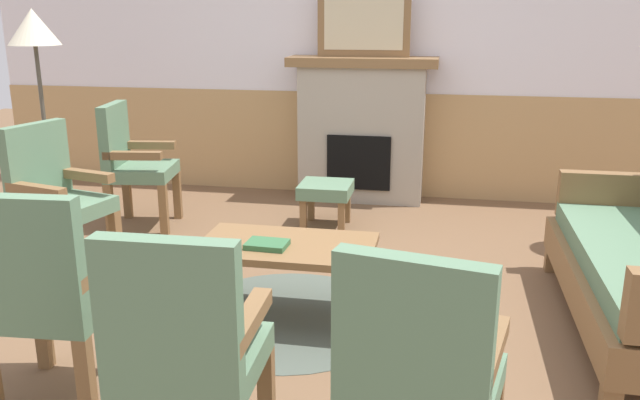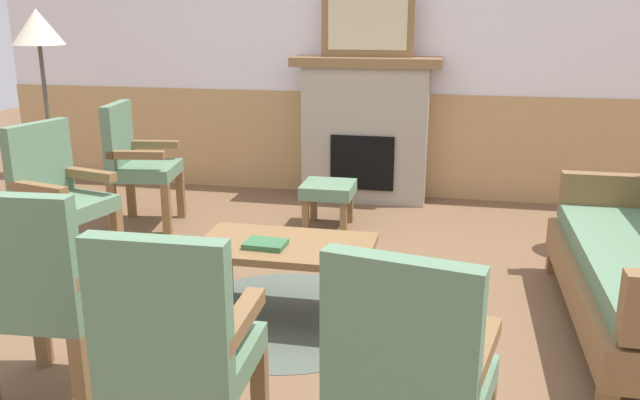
{
  "view_description": "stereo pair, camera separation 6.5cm",
  "coord_description": "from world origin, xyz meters",
  "px_view_note": "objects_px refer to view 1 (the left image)",
  "views": [
    {
      "loc": [
        0.72,
        -3.43,
        1.65
      ],
      "look_at": [
        0.0,
        0.35,
        0.55
      ],
      "focal_mm": 36.8,
      "sensor_mm": 36.0,
      "label": 1
    },
    {
      "loc": [
        0.78,
        -3.41,
        1.65
      ],
      "look_at": [
        0.0,
        0.35,
        0.55
      ],
      "focal_mm": 36.8,
      "sensor_mm": 36.0,
      "label": 2
    }
  ],
  "objects_px": {
    "framed_picture": "(364,24)",
    "armchair_by_window_left": "(132,160)",
    "armchair_near_fireplace": "(55,193)",
    "coffee_table": "(287,253)",
    "armchair_corner_left": "(185,347)",
    "armchair_front_left": "(419,373)",
    "footstool": "(326,192)",
    "book_on_table": "(267,244)",
    "armchair_front_center": "(45,289)",
    "floor_lamp_by_chairs": "(35,42)",
    "fireplace": "(362,128)"
  },
  "relations": [
    {
      "from": "framed_picture",
      "to": "armchair_near_fireplace",
      "type": "distance_m",
      "value": 2.91
    },
    {
      "from": "armchair_front_center",
      "to": "framed_picture",
      "type": "bearing_deg",
      "value": 75.87
    },
    {
      "from": "armchair_corner_left",
      "to": "floor_lamp_by_chairs",
      "type": "bearing_deg",
      "value": 130.5
    },
    {
      "from": "armchair_by_window_left",
      "to": "floor_lamp_by_chairs",
      "type": "relative_size",
      "value": 0.58
    },
    {
      "from": "coffee_table",
      "to": "floor_lamp_by_chairs",
      "type": "distance_m",
      "value": 2.52
    },
    {
      "from": "armchair_corner_left",
      "to": "framed_picture",
      "type": "bearing_deg",
      "value": 88.24
    },
    {
      "from": "fireplace",
      "to": "footstool",
      "type": "bearing_deg",
      "value": -101.06
    },
    {
      "from": "framed_picture",
      "to": "armchair_front_center",
      "type": "relative_size",
      "value": 0.82
    },
    {
      "from": "framed_picture",
      "to": "floor_lamp_by_chairs",
      "type": "height_order",
      "value": "framed_picture"
    },
    {
      "from": "fireplace",
      "to": "floor_lamp_by_chairs",
      "type": "xyz_separation_m",
      "value": [
        -2.14,
        -1.49,
        0.8
      ]
    },
    {
      "from": "armchair_near_fireplace",
      "to": "armchair_corner_left",
      "type": "bearing_deg",
      "value": -47.59
    },
    {
      "from": "book_on_table",
      "to": "footstool",
      "type": "bearing_deg",
      "value": 89.65
    },
    {
      "from": "fireplace",
      "to": "armchair_front_center",
      "type": "xyz_separation_m",
      "value": [
        -0.88,
        -3.5,
        -0.11
      ]
    },
    {
      "from": "armchair_front_center",
      "to": "floor_lamp_by_chairs",
      "type": "relative_size",
      "value": 0.58
    },
    {
      "from": "framed_picture",
      "to": "floor_lamp_by_chairs",
      "type": "distance_m",
      "value": 2.61
    },
    {
      "from": "footstool",
      "to": "armchair_front_center",
      "type": "distance_m",
      "value": 2.75
    },
    {
      "from": "armchair_front_left",
      "to": "footstool",
      "type": "bearing_deg",
      "value": 105.79
    },
    {
      "from": "book_on_table",
      "to": "armchair_front_left",
      "type": "height_order",
      "value": "armchair_front_left"
    },
    {
      "from": "footstool",
      "to": "armchair_front_center",
      "type": "height_order",
      "value": "armchair_front_center"
    },
    {
      "from": "armchair_front_center",
      "to": "armchair_corner_left",
      "type": "bearing_deg",
      "value": -25.02
    },
    {
      "from": "footstool",
      "to": "armchair_front_center",
      "type": "xyz_separation_m",
      "value": [
        -0.71,
        -2.64,
        0.25
      ]
    },
    {
      "from": "armchair_front_center",
      "to": "coffee_table",
      "type": "bearing_deg",
      "value": 51.89
    },
    {
      "from": "coffee_table",
      "to": "armchair_front_left",
      "type": "xyz_separation_m",
      "value": [
        0.77,
        -1.38,
        0.15
      ]
    },
    {
      "from": "coffee_table",
      "to": "armchair_near_fireplace",
      "type": "bearing_deg",
      "value": 167.04
    },
    {
      "from": "armchair_by_window_left",
      "to": "armchair_front_center",
      "type": "height_order",
      "value": "same"
    },
    {
      "from": "coffee_table",
      "to": "armchair_by_window_left",
      "type": "relative_size",
      "value": 0.98
    },
    {
      "from": "book_on_table",
      "to": "armchair_by_window_left",
      "type": "relative_size",
      "value": 0.22
    },
    {
      "from": "fireplace",
      "to": "coffee_table",
      "type": "distance_m",
      "value": 2.51
    },
    {
      "from": "coffee_table",
      "to": "armchair_near_fireplace",
      "type": "height_order",
      "value": "armchair_near_fireplace"
    },
    {
      "from": "framed_picture",
      "to": "armchair_near_fireplace",
      "type": "xyz_separation_m",
      "value": [
        -1.71,
        -2.12,
        -1.02
      ]
    },
    {
      "from": "armchair_near_fireplace",
      "to": "armchair_corner_left",
      "type": "distance_m",
      "value": 2.35
    },
    {
      "from": "footstool",
      "to": "floor_lamp_by_chairs",
      "type": "xyz_separation_m",
      "value": [
        -1.97,
        -0.63,
        1.17
      ]
    },
    {
      "from": "book_on_table",
      "to": "floor_lamp_by_chairs",
      "type": "relative_size",
      "value": 0.13
    },
    {
      "from": "coffee_table",
      "to": "armchair_near_fireplace",
      "type": "xyz_separation_m",
      "value": [
        -1.61,
        0.37,
        0.15
      ]
    },
    {
      "from": "framed_picture",
      "to": "armchair_by_window_left",
      "type": "bearing_deg",
      "value": -146.03
    },
    {
      "from": "fireplace",
      "to": "armchair_corner_left",
      "type": "height_order",
      "value": "fireplace"
    },
    {
      "from": "armchair_near_fireplace",
      "to": "armchair_front_left",
      "type": "height_order",
      "value": "same"
    },
    {
      "from": "armchair_front_left",
      "to": "book_on_table",
      "type": "bearing_deg",
      "value": 123.48
    },
    {
      "from": "armchair_near_fireplace",
      "to": "armchair_front_left",
      "type": "relative_size",
      "value": 1.0
    },
    {
      "from": "armchair_front_center",
      "to": "armchair_front_left",
      "type": "bearing_deg",
      "value": -13.47
    },
    {
      "from": "framed_picture",
      "to": "armchair_front_center",
      "type": "height_order",
      "value": "framed_picture"
    },
    {
      "from": "coffee_table",
      "to": "footstool",
      "type": "xyz_separation_m",
      "value": [
        -0.08,
        1.63,
        -0.1
      ]
    },
    {
      "from": "armchair_front_left",
      "to": "floor_lamp_by_chairs",
      "type": "height_order",
      "value": "floor_lamp_by_chairs"
    },
    {
      "from": "footstool",
      "to": "coffee_table",
      "type": "bearing_deg",
      "value": -87.24
    },
    {
      "from": "armchair_near_fireplace",
      "to": "armchair_front_center",
      "type": "bearing_deg",
      "value": -59.19
    },
    {
      "from": "armchair_near_fireplace",
      "to": "armchair_front_center",
      "type": "distance_m",
      "value": 1.61
    },
    {
      "from": "floor_lamp_by_chairs",
      "to": "armchair_front_left",
      "type": "bearing_deg",
      "value": -40.2
    },
    {
      "from": "coffee_table",
      "to": "armchair_corner_left",
      "type": "bearing_deg",
      "value": -91.18
    },
    {
      "from": "book_on_table",
      "to": "armchair_near_fireplace",
      "type": "bearing_deg",
      "value": 163.53
    },
    {
      "from": "footstool",
      "to": "floor_lamp_by_chairs",
      "type": "bearing_deg",
      "value": -162.38
    }
  ]
}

